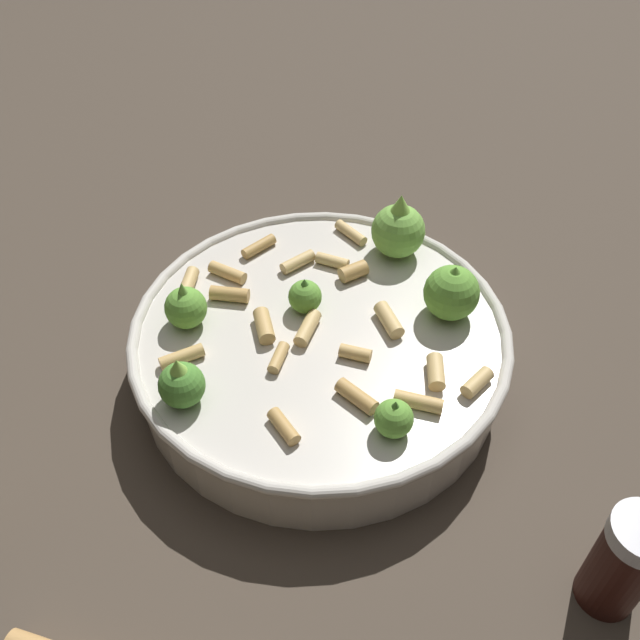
{
  "coord_description": "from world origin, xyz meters",
  "views": [
    {
      "loc": [
        -0.34,
        -0.15,
        0.43
      ],
      "look_at": [
        0.0,
        0.0,
        0.06
      ],
      "focal_mm": 39.07,
      "sensor_mm": 36.0,
      "label": 1
    }
  ],
  "objects": [
    {
      "name": "ground_plane",
      "position": [
        0.0,
        0.0,
        0.0
      ],
      "size": [
        2.4,
        2.4,
        0.0
      ],
      "primitive_type": "plane",
      "color": "#42382D"
    },
    {
      "name": "cooking_pan",
      "position": [
        0.0,
        -0.0,
        0.03
      ],
      "size": [
        0.29,
        0.29,
        0.11
      ],
      "color": "beige",
      "rests_on": "ground"
    },
    {
      "name": "pepper_shaker",
      "position": [
        -0.09,
        -0.24,
        0.04
      ],
      "size": [
        0.04,
        0.04,
        0.08
      ],
      "color": "#33140F",
      "rests_on": "ground"
    }
  ]
}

